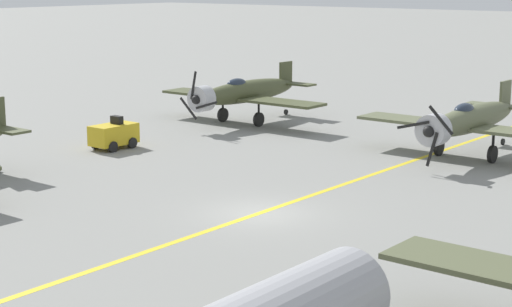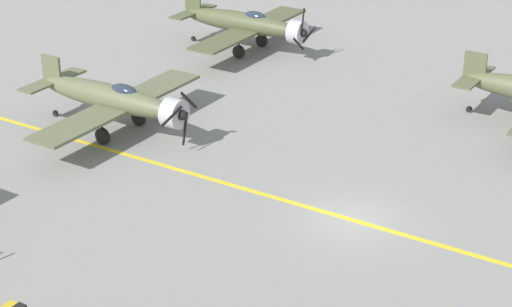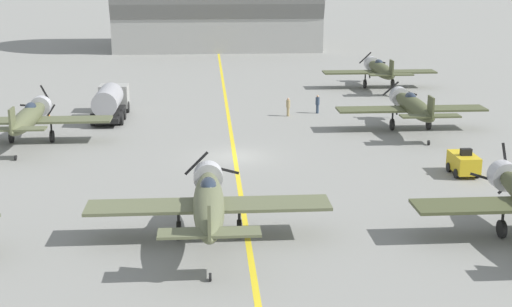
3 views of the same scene
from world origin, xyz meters
name	(u,v)px [view 1 (image 1 of 3)]	position (x,y,z in m)	size (l,w,h in m)	color
ground_plane	(259,213)	(0.00, 0.00, 0.00)	(400.00, 400.00, 0.00)	gray
taxiway_stripe	(259,213)	(0.00, 0.00, 0.00)	(0.30, 160.00, 0.01)	yellow
airplane_near_right	(244,92)	(14.13, -16.20, 2.01)	(12.00, 9.98, 3.77)	#464B2C
airplane_near_center	(470,120)	(-1.90, -15.22, 2.01)	(12.00, 9.98, 3.65)	#5D6244
tow_tractor	(114,134)	(14.46, -5.31, 0.79)	(1.57, 2.60, 1.79)	gold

